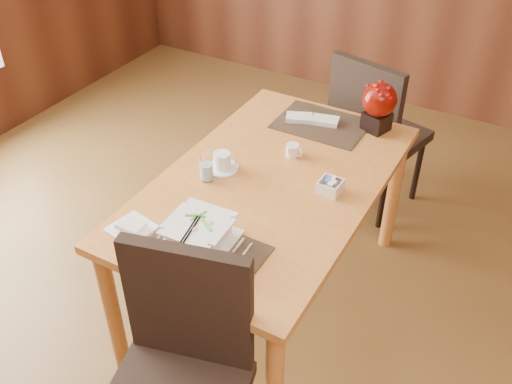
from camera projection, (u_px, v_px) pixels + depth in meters
The scene contains 14 objects.
ground at pixel (205, 384), 2.55m from camera, with size 6.00×6.00×0.00m, color brown.
dining_table at pixel (270, 197), 2.57m from camera, with size 0.90×1.50×0.75m.
placemat_near at pixel (202, 254), 2.13m from camera, with size 0.45×0.33×0.01m, color black.
placemat_far at pixel (322, 124), 2.90m from camera, with size 0.45×0.33×0.01m, color black.
soup_setting at pixel (199, 233), 2.15m from camera, with size 0.27×0.27×0.10m.
coffee_cup at pixel (222, 162), 2.56m from camera, with size 0.15×0.15×0.08m.
water_glass at pixel (206, 165), 2.47m from camera, with size 0.06×0.06×0.15m, color white.
creamer_jug at pixel (292, 150), 2.65m from camera, with size 0.08×0.08×0.06m, color white, non-canonical shape.
sugar_caddy at pixel (330, 186), 2.43m from camera, with size 0.09×0.09×0.06m, color white.
berry_decor at pixel (379, 104), 2.77m from camera, with size 0.17×0.17×0.25m.
napkins_far at pixel (314, 119), 2.90m from camera, with size 0.27×0.10×0.02m, color white, non-canonical shape.
bread_plate at pixel (131, 229), 2.24m from camera, with size 0.16×0.16×0.01m, color white.
near_chair at pixel (180, 368), 1.95m from camera, with size 0.57×0.57×1.01m.
far_chair at pixel (372, 128), 3.24m from camera, with size 0.56×0.56×0.99m.
Camera 1 is at (0.94, -1.21, 2.22)m, focal length 40.00 mm.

